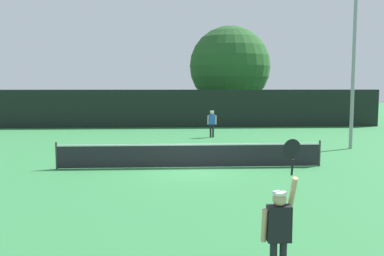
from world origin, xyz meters
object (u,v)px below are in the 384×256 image
large_tree (230,67)px  parked_car_mid (285,113)px  player_serving (279,225)px  player_receiving (212,121)px  light_pole (354,46)px  tennis_ball (242,156)px  parked_car_near (152,113)px

large_tree → parked_car_mid: large_tree is taller
player_serving → player_receiving: player_serving is taller
light_pole → parked_car_mid: size_ratio=2.17×
large_tree → parked_car_mid: bearing=-2.0°
tennis_ball → parked_car_mid: parked_car_mid is taller
parked_car_mid → large_tree: bearing=-177.1°
player_serving → light_pole: bearing=62.6°
light_pole → large_tree: 18.12m
tennis_ball → parked_car_near: (-4.96, 19.81, 0.74)m
player_receiving → large_tree: (2.92, 12.48, 4.00)m
parked_car_near → parked_car_mid: bearing=-3.8°
player_serving → tennis_ball: 12.87m
player_serving → parked_car_near: size_ratio=0.57×
player_receiving → player_serving: bearing=87.3°
light_pole → parked_car_near: 21.25m
light_pole → parked_car_near: (-11.08, 17.55, -4.52)m
player_serving → tennis_ball: (1.63, 12.73, -1.03)m
parked_car_near → player_receiving: bearing=-74.4°
tennis_ball → parked_car_near: parked_car_near is taller
large_tree → parked_car_near: (-7.21, -0.14, -4.27)m
tennis_ball → light_pole: light_pole is taller
parked_car_mid → player_serving: bearing=-100.8°
tennis_ball → large_tree: bearing=83.5°
light_pole → player_receiving: bearing=142.4°
parked_car_mid → player_receiving: bearing=-118.7°
large_tree → parked_car_near: size_ratio=2.03×
tennis_ball → player_serving: bearing=-97.3°
player_receiving → parked_car_mid: (8.15, 12.30, -0.27)m
player_receiving → parked_car_near: (-4.30, 12.34, -0.27)m
player_serving → parked_car_mid: size_ratio=0.56×
tennis_ball → player_receiving: bearing=95.0°
player_receiving → tennis_ball: bearing=95.0°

